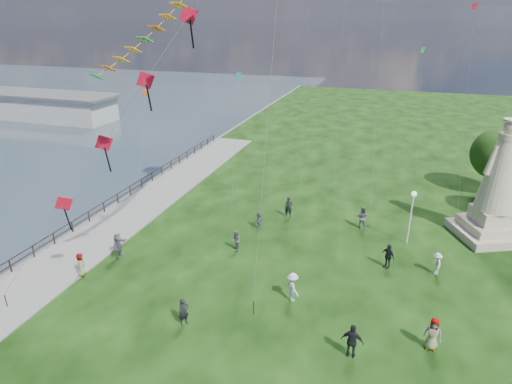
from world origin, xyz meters
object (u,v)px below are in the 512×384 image
(person_7, at_px, (362,217))
(person_5, at_px, (118,245))
(person_8, at_px, (437,264))
(person_10, at_px, (81,266))
(statue, at_px, (495,195))
(lamppost, at_px, (412,206))
(person_9, at_px, (388,256))
(person_3, at_px, (352,341))
(person_1, at_px, (236,241))
(person_6, at_px, (289,207))
(person_2, at_px, (292,287))
(pier_pavilion, at_px, (36,105))
(person_0, at_px, (184,312))
(person_11, at_px, (259,220))
(person_4, at_px, (433,334))

(person_7, bearing_deg, person_5, 39.99)
(person_8, xyz_separation_m, person_10, (-22.21, -7.61, 0.02))
(statue, xyz_separation_m, person_5, (-25.41, -11.60, -2.58))
(lamppost, distance_m, person_9, 4.66)
(person_3, xyz_separation_m, person_5, (-16.86, 4.66, -0.04))
(person_5, bearing_deg, person_8, -88.12)
(person_1, relative_size, person_6, 0.88)
(person_1, bearing_deg, person_2, 7.11)
(person_2, distance_m, person_6, 11.64)
(lamppost, xyz_separation_m, person_8, (1.82, -3.73, -2.30))
(person_7, distance_m, person_10, 21.25)
(person_3, distance_m, person_6, 16.42)
(pier_pavilion, bearing_deg, person_3, -34.89)
(person_0, height_order, person_3, person_3)
(statue, bearing_deg, person_5, 179.88)
(lamppost, xyz_separation_m, person_11, (-11.36, -1.19, -2.31))
(person_9, distance_m, person_10, 20.49)
(person_5, bearing_deg, person_0, -133.77)
(pier_pavilion, bearing_deg, statue, -20.03)
(person_4, relative_size, person_6, 1.01)
(person_4, bearing_deg, person_10, -176.03)
(person_3, bearing_deg, person_8, -110.64)
(pier_pavilion, distance_m, person_6, 57.34)
(person_2, relative_size, person_5, 1.00)
(person_3, height_order, person_7, person_3)
(person_6, xyz_separation_m, person_10, (-10.72, -13.08, -0.11))
(person_8, height_order, person_11, person_8)
(person_4, distance_m, person_7, 13.68)
(statue, xyz_separation_m, person_11, (-17.26, -4.34, -2.74))
(pier_pavilion, relative_size, person_2, 16.18)
(person_9, bearing_deg, person_7, 152.20)
(statue, distance_m, person_9, 10.40)
(lamppost, relative_size, person_8, 2.73)
(person_3, bearing_deg, person_9, -93.52)
(person_3, distance_m, person_9, 9.32)
(person_1, xyz_separation_m, person_10, (-8.46, -6.35, 0.00))
(person_3, xyz_separation_m, person_8, (4.47, 9.38, -0.19))
(person_1, height_order, person_7, person_7)
(lamppost, relative_size, person_3, 2.21)
(statue, relative_size, person_3, 4.80)
(lamppost, height_order, person_10, lamppost)
(person_4, xyz_separation_m, person_9, (-2.49, 7.34, -0.03))
(person_2, xyz_separation_m, person_5, (-12.92, 1.03, 0.00))
(lamppost, relative_size, person_5, 2.31)
(person_8, bearing_deg, person_0, -65.71)
(person_11, bearing_deg, person_4, 48.68)
(person_2, bearing_deg, lamppost, -78.95)
(person_2, bearing_deg, person_7, -59.58)
(person_2, bearing_deg, person_11, -14.27)
(person_0, height_order, person_11, person_0)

